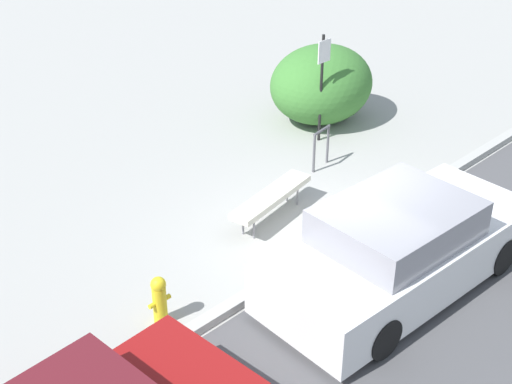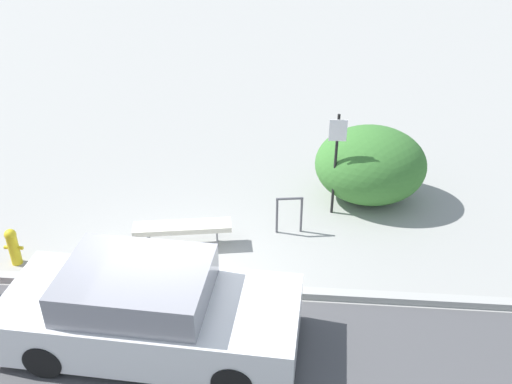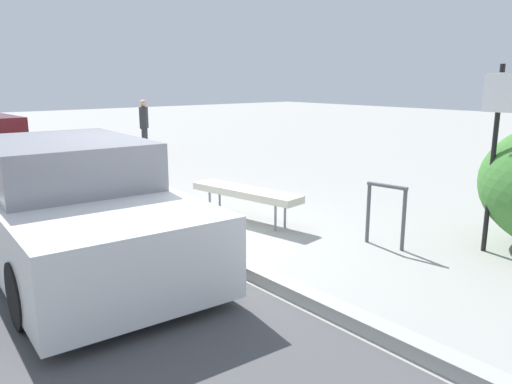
# 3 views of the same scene
# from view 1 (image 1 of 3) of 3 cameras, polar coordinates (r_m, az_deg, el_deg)

# --- Properties ---
(ground_plane) EXTENTS (60.00, 60.00, 0.00)m
(ground_plane) POSITION_cam_1_polar(r_m,az_deg,el_deg) (11.73, 5.96, -4.52)
(ground_plane) COLOR #9E9E99
(curb) EXTENTS (60.00, 0.20, 0.13)m
(curb) POSITION_cam_1_polar(r_m,az_deg,el_deg) (11.70, 5.97, -4.26)
(curb) COLOR #A8A8A3
(curb) RESTS_ON ground_plane
(bench) EXTENTS (1.96, 0.73, 0.50)m
(bench) POSITION_cam_1_polar(r_m,az_deg,el_deg) (12.21, 1.24, -0.39)
(bench) COLOR gray
(bench) RESTS_ON ground_plane
(bike_rack) EXTENTS (0.55, 0.13, 0.83)m
(bike_rack) POSITION_cam_1_polar(r_m,az_deg,el_deg) (13.94, 5.24, 3.83)
(bike_rack) COLOR #515156
(bike_rack) RESTS_ON ground_plane
(sign_post) EXTENTS (0.36, 0.08, 2.30)m
(sign_post) POSITION_cam_1_polar(r_m,az_deg,el_deg) (14.71, 5.30, 9.02)
(sign_post) COLOR black
(sign_post) RESTS_ON ground_plane
(fire_hydrant) EXTENTS (0.36, 0.22, 0.77)m
(fire_hydrant) POSITION_cam_1_polar(r_m,az_deg,el_deg) (10.06, -7.74, -8.46)
(fire_hydrant) COLOR gold
(fire_hydrant) RESTS_ON ground_plane
(shrub_hedge) EXTENTS (2.44, 2.10, 1.71)m
(shrub_hedge) POSITION_cam_1_polar(r_m,az_deg,el_deg) (15.90, 5.26, 8.59)
(shrub_hedge) COLOR #3D7A33
(shrub_hedge) RESTS_ON ground_plane
(parked_car_near) EXTENTS (4.64, 2.09, 1.44)m
(parked_car_near) POSITION_cam_1_polar(r_m,az_deg,el_deg) (10.73, 11.44, -4.45)
(parked_car_near) COLOR black
(parked_car_near) RESTS_ON ground_plane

